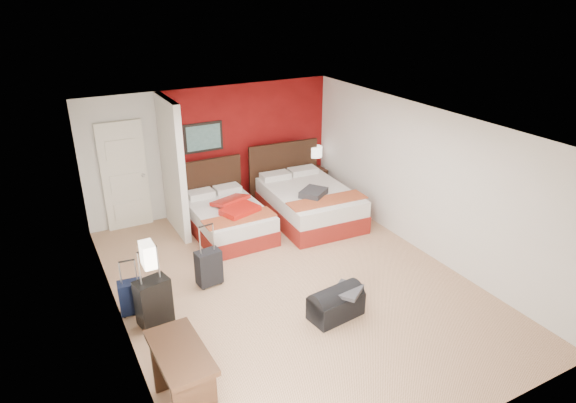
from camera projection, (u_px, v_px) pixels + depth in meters
ground at (291, 283)px, 7.76m from camera, size 6.50×6.50×0.00m
room_walls at (169, 194)px, 7.80m from camera, size 5.02×6.52×2.50m
red_accent_panel at (248, 145)px, 10.19m from camera, size 3.50×0.04×2.50m
partition_wall at (173, 168)px, 8.94m from camera, size 0.12×1.20×2.50m
entry_door at (125, 176)px, 9.18m from camera, size 0.82×0.06×2.05m
bed_left at (229, 221)px, 9.19m from camera, size 1.26×1.78×0.53m
bed_right at (310, 204)px, 9.75m from camera, size 1.57×2.17×0.63m
red_suitcase_open at (235, 206)px, 9.02m from camera, size 0.89×1.04×0.11m
jacket_bundle at (313, 193)px, 9.32m from camera, size 0.63×0.61×0.12m
nightstand at (315, 181)px, 10.96m from camera, size 0.42×0.42×0.57m
table_lamp at (315, 158)px, 10.75m from camera, size 0.33×0.33×0.51m
suitcase_black at (154, 303)px, 6.71m from camera, size 0.49×0.37×0.66m
suitcase_charcoal at (209, 269)px, 7.62m from camera, size 0.40×0.27×0.55m
suitcase_navy at (132, 299)px, 6.97m from camera, size 0.37×0.25×0.48m
duffel_bag at (336, 305)px, 6.92m from camera, size 0.79×0.49×0.38m
jacket_draped at (348, 290)px, 6.86m from camera, size 0.53×0.52×0.05m
desk at (183, 381)px, 5.28m from camera, size 0.52×1.01×0.83m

